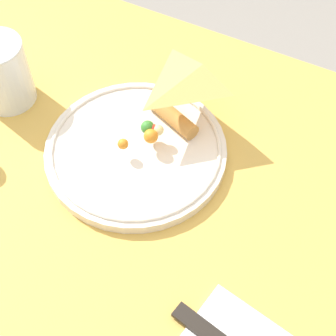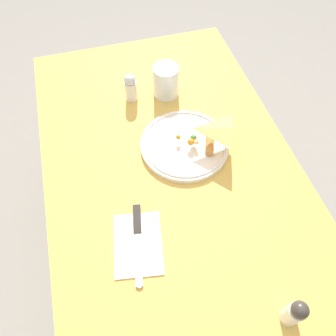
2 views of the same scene
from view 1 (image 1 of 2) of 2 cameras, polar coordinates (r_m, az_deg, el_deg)
dining_table at (r=0.80m, az=-0.18°, el=-8.43°), size 1.24×0.71×0.76m
plate_pizza at (r=0.74m, az=-3.35°, el=2.28°), size 0.26×0.26×0.05m
milk_glass at (r=0.82m, az=-17.88°, el=9.85°), size 0.08×0.08×0.11m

